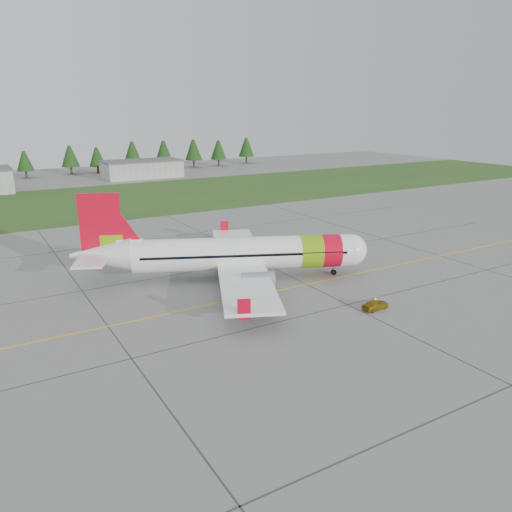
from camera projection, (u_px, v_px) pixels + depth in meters
ground at (274, 323)px, 51.71m from camera, size 320.00×320.00×0.00m
aircraft at (237, 254)px, 64.49m from camera, size 36.20×34.36×11.57m
follow_me_car at (376, 295)px, 54.87m from camera, size 1.24×1.43×3.32m
grass_strip at (90, 202)px, 119.38m from camera, size 320.00×50.00×0.03m
taxi_guideline at (237, 299)px, 58.31m from camera, size 120.00×0.25×0.02m
hangar_east at (142, 169)px, 160.56m from camera, size 24.00×12.00×5.20m
treeline at (49, 160)px, 164.19m from camera, size 160.00×8.00×10.00m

